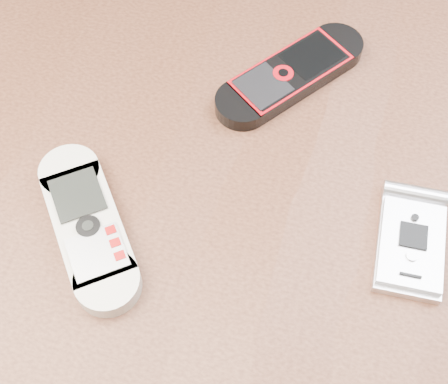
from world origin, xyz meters
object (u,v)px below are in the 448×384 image
Objects in this scene: nokia_white at (88,225)px; table at (219,255)px; motorola_razr at (411,243)px; nokia_black_red at (291,74)px.

table is at bearing -5.88° from nokia_white.
motorola_razr is at bearing -25.89° from nokia_white.
nokia_black_red is 1.64× the size of motorola_razr.
table is 7.92× the size of nokia_black_red.
nokia_black_red is (0.03, 0.13, 0.11)m from table.
motorola_razr is at bearing -11.41° from nokia_black_red.
nokia_black_red is at bearing 76.89° from table.
nokia_white is 0.95× the size of nokia_black_red.
nokia_black_red reaches higher than table.
nokia_white reaches higher than table.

